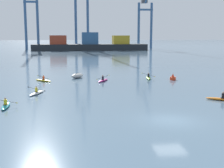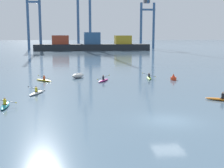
% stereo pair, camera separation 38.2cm
% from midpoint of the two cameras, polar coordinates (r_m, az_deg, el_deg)
% --- Properties ---
extents(ground_plane, '(800.00, 800.00, 0.00)m').
position_cam_midpoint_polar(ground_plane, '(25.32, 10.39, -6.67)').
color(ground_plane, slate).
extents(container_barge, '(50.90, 9.94, 8.00)m').
position_cam_midpoint_polar(container_barge, '(139.57, -4.21, 7.30)').
color(container_barge, '#1E2328').
rests_on(container_barge, ground).
extents(gantry_crane_west, '(6.71, 17.95, 39.66)m').
position_cam_midpoint_polar(gantry_crane_west, '(149.96, -14.90, 13.10)').
color(gantry_crane_west, '#335684').
rests_on(gantry_crane_west, ground).
extents(gantry_crane_west_mid, '(6.91, 19.70, 42.15)m').
position_cam_midpoint_polar(gantry_crane_west_mid, '(149.77, -5.74, 14.08)').
color(gantry_crane_west_mid, '#335684').
rests_on(gantry_crane_west_mid, ground).
extents(gantry_crane_east_mid, '(7.70, 17.53, 32.82)m').
position_cam_midpoint_polar(gantry_crane_east_mid, '(157.91, 6.15, 12.36)').
color(gantry_crane_east_mid, '#335684').
rests_on(gantry_crane_east_mid, ground).
extents(capsized_dinghy, '(2.55, 2.68, 0.76)m').
position_cam_midpoint_polar(capsized_dinghy, '(49.47, -6.69, 1.53)').
color(capsized_dinghy, beige).
rests_on(capsized_dinghy, ground).
extents(channel_buoy, '(0.90, 0.90, 1.00)m').
position_cam_midpoint_polar(channel_buoy, '(47.89, 11.01, 1.18)').
color(channel_buoy, red).
rests_on(channel_buoy, ground).
extents(kayak_teal, '(2.25, 3.42, 0.95)m').
position_cam_midpoint_polar(kayak_teal, '(31.07, -19.46, -3.77)').
color(kayak_teal, teal).
rests_on(kayak_teal, ground).
extents(kayak_white, '(2.13, 3.39, 0.95)m').
position_cam_midpoint_polar(kayak_white, '(36.83, -14.08, -1.57)').
color(kayak_white, silver).
rests_on(kayak_white, ground).
extents(kayak_lime, '(2.20, 3.45, 0.98)m').
position_cam_midpoint_polar(kayak_lime, '(48.65, 6.54, 1.19)').
color(kayak_lime, '#7ABC2D').
rests_on(kayak_lime, ground).
extents(kayak_orange, '(3.13, 2.44, 0.95)m').
position_cam_midpoint_polar(kayak_orange, '(34.25, 19.46, -2.61)').
color(kayak_orange, orange).
rests_on(kayak_orange, ground).
extents(kayak_magenta, '(2.11, 3.29, 1.06)m').
position_cam_midpoint_polar(kayak_magenta, '(45.66, -1.91, 0.73)').
color(kayak_magenta, '#C13384').
rests_on(kayak_magenta, ground).
extents(kayak_yellow, '(2.85, 2.81, 1.06)m').
position_cam_midpoint_polar(kayak_yellow, '(46.83, -12.89, 0.71)').
color(kayak_yellow, yellow).
rests_on(kayak_yellow, ground).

